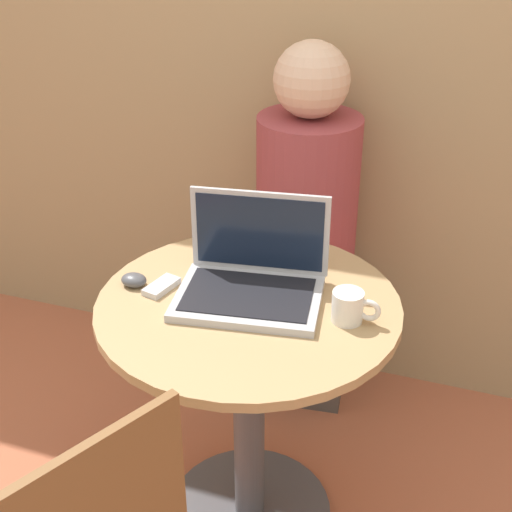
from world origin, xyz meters
name	(u,v)px	position (x,y,z in m)	size (l,w,h in m)	color
ground_plane	(250,512)	(0.00, 0.00, 0.00)	(12.00, 12.00, 0.00)	#B26042
round_table	(249,374)	(0.00, 0.00, 0.50)	(0.74, 0.74, 0.72)	#4C4C51
laptop	(253,277)	(0.00, 0.04, 0.77)	(0.38, 0.30, 0.23)	#B7B7BC
cell_phone	(162,286)	(-0.22, -0.02, 0.73)	(0.07, 0.11, 0.02)	silver
computer_mouse	(134,280)	(-0.29, -0.02, 0.74)	(0.07, 0.05, 0.03)	#4C4C51
coffee_cup	(350,306)	(0.24, 0.00, 0.76)	(0.11, 0.07, 0.08)	white
person_seated	(307,253)	(-0.02, 0.64, 0.52)	(0.34, 0.50, 1.22)	#4C4742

